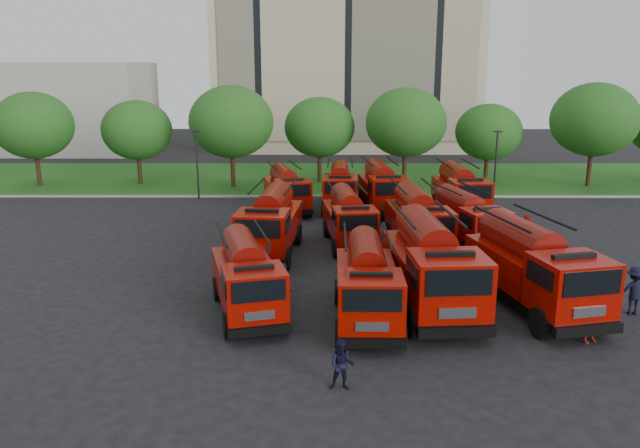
# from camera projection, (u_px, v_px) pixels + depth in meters

# --- Properties ---
(ground) EXTENTS (140.00, 140.00, 0.00)m
(ground) POSITION_uv_depth(u_px,v_px,m) (338.00, 274.00, 29.89)
(ground) COLOR black
(ground) RESTS_ON ground
(lawn) EXTENTS (70.00, 16.00, 0.12)m
(lawn) POSITION_uv_depth(u_px,v_px,m) (331.00, 178.00, 55.06)
(lawn) COLOR #1C4F15
(lawn) RESTS_ON ground
(curb) EXTENTS (70.00, 0.30, 0.14)m
(curb) POSITION_uv_depth(u_px,v_px,m) (332.00, 196.00, 47.21)
(curb) COLOR gray
(curb) RESTS_ON ground
(apartment_building) EXTENTS (30.00, 14.18, 25.00)m
(apartment_building) POSITION_uv_depth(u_px,v_px,m) (346.00, 41.00, 73.23)
(apartment_building) COLOR #C1B090
(apartment_building) RESTS_ON ground
(side_building) EXTENTS (18.00, 12.00, 10.00)m
(side_building) POSITION_uv_depth(u_px,v_px,m) (68.00, 108.00, 71.38)
(side_building) COLOR #A8A395
(side_building) RESTS_ON ground
(tree_0) EXTENTS (6.30, 6.30, 7.70)m
(tree_0) POSITION_uv_depth(u_px,v_px,m) (33.00, 125.00, 50.04)
(tree_0) COLOR #382314
(tree_0) RESTS_ON ground
(tree_1) EXTENTS (5.71, 5.71, 6.98)m
(tree_1) POSITION_uv_depth(u_px,v_px,m) (137.00, 130.00, 51.10)
(tree_1) COLOR #382314
(tree_1) RESTS_ON ground
(tree_2) EXTENTS (6.72, 6.72, 8.22)m
(tree_2) POSITION_uv_depth(u_px,v_px,m) (231.00, 122.00, 49.42)
(tree_2) COLOR #382314
(tree_2) RESTS_ON ground
(tree_3) EXTENTS (5.88, 5.88, 7.19)m
(tree_3) POSITION_uv_depth(u_px,v_px,m) (320.00, 127.00, 51.98)
(tree_3) COLOR #382314
(tree_3) RESTS_ON ground
(tree_4) EXTENTS (6.55, 6.55, 8.01)m
(tree_4) POSITION_uv_depth(u_px,v_px,m) (406.00, 122.00, 50.37)
(tree_4) COLOR #382314
(tree_4) RESTS_ON ground
(tree_5) EXTENTS (5.46, 5.46, 6.68)m
(tree_5) POSITION_uv_depth(u_px,v_px,m) (489.00, 132.00, 51.53)
(tree_5) COLOR #382314
(tree_5) RESTS_ON ground
(tree_6) EXTENTS (6.89, 6.89, 8.42)m
(tree_6) POSITION_uv_depth(u_px,v_px,m) (594.00, 120.00, 49.77)
(tree_6) COLOR #382314
(tree_6) RESTS_ON ground
(lamp_post_0) EXTENTS (0.60, 0.25, 5.11)m
(lamp_post_0) POSITION_uv_depth(u_px,v_px,m) (197.00, 161.00, 45.87)
(lamp_post_0) COLOR black
(lamp_post_0) RESTS_ON ground
(lamp_post_1) EXTENTS (0.60, 0.25, 5.11)m
(lamp_post_1) POSITION_uv_depth(u_px,v_px,m) (496.00, 161.00, 45.79)
(lamp_post_1) COLOR black
(lamp_post_1) RESTS_ON ground
(fire_truck_0) EXTENTS (3.82, 6.89, 2.98)m
(fire_truck_0) POSITION_uv_depth(u_px,v_px,m) (247.00, 277.00, 24.98)
(fire_truck_0) COLOR black
(fire_truck_0) RESTS_ON ground
(fire_truck_1) EXTENTS (2.58, 6.79, 3.07)m
(fire_truck_1) POSITION_uv_depth(u_px,v_px,m) (367.00, 283.00, 24.15)
(fire_truck_1) COLOR black
(fire_truck_1) RESTS_ON ground
(fire_truck_2) EXTENTS (3.37, 8.13, 3.62)m
(fire_truck_2) POSITION_uv_depth(u_px,v_px,m) (431.00, 266.00, 25.32)
(fire_truck_2) COLOR black
(fire_truck_2) RESTS_ON ground
(fire_truck_3) EXTENTS (4.21, 8.02, 3.48)m
(fire_truck_3) POSITION_uv_depth(u_px,v_px,m) (533.00, 267.00, 25.33)
(fire_truck_3) COLOR black
(fire_truck_3) RESTS_ON ground
(fire_truck_4) EXTENTS (3.19, 7.54, 3.35)m
(fire_truck_4) POSITION_uv_depth(u_px,v_px,m) (271.00, 223.00, 32.80)
(fire_truck_4) COLOR black
(fire_truck_4) RESTS_ON ground
(fire_truck_5) EXTENTS (2.98, 6.73, 2.96)m
(fire_truck_5) POSITION_uv_depth(u_px,v_px,m) (349.00, 218.00, 34.58)
(fire_truck_5) COLOR black
(fire_truck_5) RESTS_ON ground
(fire_truck_6) EXTENTS (2.99, 7.25, 3.23)m
(fire_truck_6) POSITION_uv_depth(u_px,v_px,m) (417.00, 220.00, 33.52)
(fire_truck_6) COLOR black
(fire_truck_6) RESTS_ON ground
(fire_truck_7) EXTENTS (3.69, 6.86, 2.97)m
(fire_truck_7) POSITION_uv_depth(u_px,v_px,m) (466.00, 219.00, 34.29)
(fire_truck_7) COLOR black
(fire_truck_7) RESTS_ON ground
(fire_truck_8) EXTENTS (3.71, 6.73, 2.91)m
(fire_truck_8) POSITION_uv_depth(u_px,v_px,m) (286.00, 189.00, 42.67)
(fire_truck_8) COLOR black
(fire_truck_8) RESTS_ON ground
(fire_truck_9) EXTENTS (2.58, 6.66, 3.00)m
(fire_truck_9) POSITION_uv_depth(u_px,v_px,m) (340.00, 187.00, 43.33)
(fire_truck_9) COLOR black
(fire_truck_9) RESTS_ON ground
(fire_truck_10) EXTENTS (3.04, 7.18, 3.18)m
(fire_truck_10) POSITION_uv_depth(u_px,v_px,m) (382.00, 187.00, 42.65)
(fire_truck_10) COLOR black
(fire_truck_10) RESTS_ON ground
(fire_truck_11) EXTENTS (2.85, 7.09, 3.17)m
(fire_truck_11) POSITION_uv_depth(u_px,v_px,m) (460.00, 190.00, 41.66)
(fire_truck_11) COLOR black
(fire_truck_11) RESTS_ON ground
(firefighter_0) EXTENTS (0.87, 0.79, 1.95)m
(firefighter_0) POSITION_uv_depth(u_px,v_px,m) (590.00, 342.00, 22.57)
(firefighter_0) COLOR #A1160C
(firefighter_0) RESTS_ON ground
(firefighter_1) EXTENTS (0.83, 0.51, 1.62)m
(firefighter_1) POSITION_uv_depth(u_px,v_px,m) (342.00, 389.00, 19.29)
(firefighter_1) COLOR black
(firefighter_1) RESTS_ON ground
(firefighter_2) EXTENTS (0.87, 1.16, 1.76)m
(firefighter_2) POSITION_uv_depth(u_px,v_px,m) (527.00, 300.00, 26.61)
(firefighter_2) COLOR #A1160C
(firefighter_2) RESTS_ON ground
(firefighter_3) EXTENTS (1.33, 0.77, 1.98)m
(firefighter_3) POSITION_uv_depth(u_px,v_px,m) (631.00, 314.00, 25.12)
(firefighter_3) COLOR black
(firefighter_3) RESTS_ON ground
(firefighter_4) EXTENTS (1.00, 0.96, 1.72)m
(firefighter_4) POSITION_uv_depth(u_px,v_px,m) (282.00, 302.00, 26.36)
(firefighter_4) COLOR black
(firefighter_4) RESTS_ON ground
(firefighter_5) EXTENTS (1.58, 0.72, 1.68)m
(firefighter_5) POSITION_uv_depth(u_px,v_px,m) (525.00, 244.00, 34.95)
(firefighter_5) COLOR #A1160C
(firefighter_5) RESTS_ON ground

